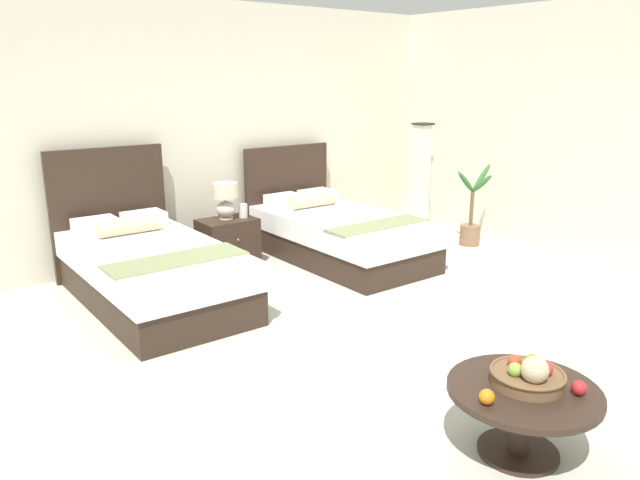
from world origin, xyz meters
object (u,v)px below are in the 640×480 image
object	(u,v)px
vase	(243,211)
coffee_table	(522,405)
fruit_bowl	(529,375)
table_lamp	(225,198)
potted_palm	(471,221)
loose_orange	(487,397)
loose_apple	(579,388)
bed_near_corner	(337,233)
floor_lamp_corner	(421,175)
nightstand	(228,242)
bed_near_window	(150,268)

from	to	relation	value
vase	coffee_table	world-z (taller)	vase
coffee_table	fruit_bowl	size ratio (longest dim) A/B	2.04
table_lamp	potted_palm	world-z (taller)	potted_palm
potted_palm	loose_orange	bearing A→B (deg)	-140.52
loose_apple	potted_palm	size ratio (longest dim) A/B	0.08
bed_near_corner	table_lamp	world-z (taller)	bed_near_corner
fruit_bowl	floor_lamp_corner	size ratio (longest dim) A/B	0.28
coffee_table	nightstand	bearing A→B (deg)	83.67
fruit_bowl	loose_apple	size ratio (longest dim) A/B	5.06
vase	floor_lamp_corner	bearing A→B (deg)	0.41
loose_apple	nightstand	bearing A→B (deg)	86.17
loose_orange	bed_near_window	bearing A→B (deg)	96.05
coffee_table	table_lamp	bearing A→B (deg)	83.70
bed_near_window	fruit_bowl	bearing A→B (deg)	-78.68
potted_palm	loose_apple	bearing A→B (deg)	-134.27
loose_orange	bed_near_corner	bearing A→B (deg)	61.88
nightstand	loose_apple	distance (m)	4.21
vase	fruit_bowl	xyz separation A→B (m)	(-0.59, -3.94, -0.13)
table_lamp	floor_lamp_corner	bearing A→B (deg)	-0.76
nightstand	floor_lamp_corner	distance (m)	3.02
coffee_table	loose_apple	distance (m)	0.30
floor_lamp_corner	potted_palm	xyz separation A→B (m)	(-0.24, -1.07, -0.40)
bed_near_window	loose_apple	distance (m)	3.77
loose_orange	potted_palm	bearing A→B (deg)	39.48
bed_near_corner	fruit_bowl	bearing A→B (deg)	-113.59
loose_apple	floor_lamp_corner	world-z (taller)	floor_lamp_corner
fruit_bowl	potted_palm	bearing A→B (deg)	42.47
vase	potted_palm	xyz separation A→B (m)	(2.57, -1.05, -0.29)
loose_orange	nightstand	bearing A→B (deg)	79.46
fruit_bowl	loose_orange	world-z (taller)	fruit_bowl
fruit_bowl	potted_palm	world-z (taller)	potted_palm
table_lamp	vase	bearing A→B (deg)	-18.55
bed_near_window	coffee_table	size ratio (longest dim) A/B	2.69
fruit_bowl	floor_lamp_corner	distance (m)	5.22
loose_apple	floor_lamp_corner	size ratio (longest dim) A/B	0.06
vase	loose_orange	world-z (taller)	vase
bed_near_corner	vase	bearing A→B (deg)	152.48
nightstand	loose_orange	xyz separation A→B (m)	(-0.74, -3.96, 0.18)
vase	bed_near_corner	bearing A→B (deg)	-27.52
coffee_table	loose_orange	xyz separation A→B (m)	(-0.30, 0.02, 0.14)
vase	potted_palm	bearing A→B (deg)	-22.15
loose_orange	coffee_table	bearing A→B (deg)	-3.94
floor_lamp_corner	bed_near_window	bearing A→B (deg)	-173.05
coffee_table	loose_orange	size ratio (longest dim) A/B	10.09
vase	loose_apple	size ratio (longest dim) A/B	1.94
loose_apple	potted_palm	bearing A→B (deg)	45.73
potted_palm	vase	bearing A→B (deg)	157.85
table_lamp	floor_lamp_corner	xyz separation A→B (m)	(2.99, -0.04, -0.04)
loose_apple	loose_orange	world-z (taller)	loose_orange
bed_near_corner	nightstand	xyz separation A→B (m)	(-1.10, 0.52, -0.04)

